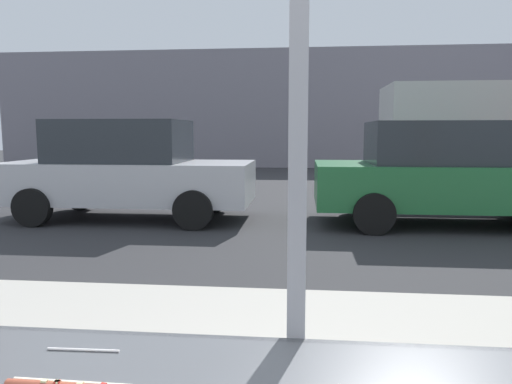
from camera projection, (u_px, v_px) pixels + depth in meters
ground_plane at (302, 212)px, 9.27m from camera, size 60.00×60.00×0.00m
sidewalk_strip at (298, 372)px, 2.95m from camera, size 16.00×2.80×0.12m
window_wall at (300, 9)px, 1.22m from camera, size 2.98×0.20×2.90m
building_facade_far at (304, 109)px, 21.11m from camera, size 28.00×1.20×5.17m
loose_straw at (83, 350)px, 1.22m from camera, size 0.19×0.01×0.01m
parked_car_silver at (127, 170)px, 8.43m from camera, size 4.36×1.89×1.76m
parked_car_green at (449, 173)px, 7.89m from camera, size 4.54×2.04×1.73m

